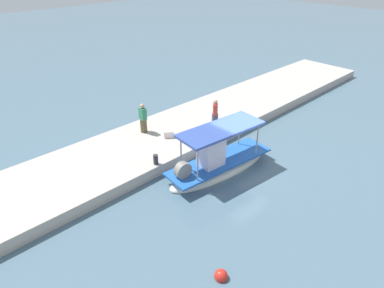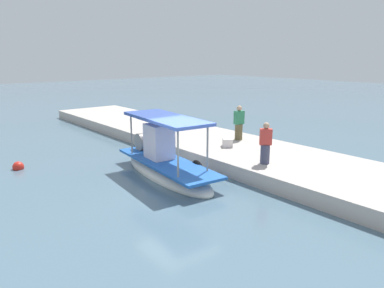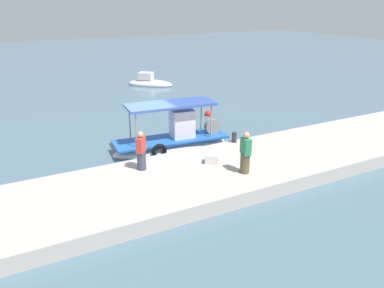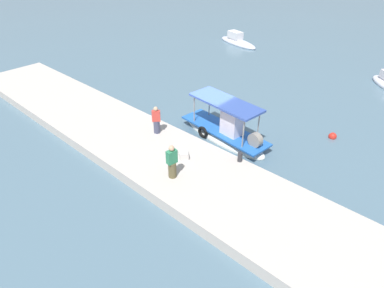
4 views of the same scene
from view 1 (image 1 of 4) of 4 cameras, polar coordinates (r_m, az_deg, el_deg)
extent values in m
plane|color=slate|center=(17.72, 8.39, -3.43)|extent=(120.00, 120.00, 0.00)
cube|color=#BCB2A8|center=(20.24, -1.60, 2.37)|extent=(36.00, 4.87, 0.59)
ellipsoid|color=white|center=(17.09, 4.64, -4.24)|extent=(6.11, 2.26, 0.85)
cube|color=blue|center=(16.83, 4.71, -2.90)|extent=(5.87, 2.23, 0.10)
cube|color=silver|center=(16.12, 3.23, -1.51)|extent=(1.19, 1.01, 1.51)
cylinder|color=gray|center=(14.93, 0.96, -3.65)|extent=(0.07, 0.07, 1.78)
cylinder|color=gray|center=(15.77, -1.87, -1.66)|extent=(0.07, 0.07, 1.78)
cylinder|color=gray|center=(17.23, 10.95, 0.70)|extent=(0.07, 0.07, 1.78)
cylinder|color=gray|center=(17.97, 8.04, 2.24)|extent=(0.07, 0.07, 1.78)
cube|color=#3651A4|center=(15.94, 4.97, 2.52)|extent=(4.47, 2.09, 0.12)
torus|color=black|center=(17.99, 5.00, -1.33)|extent=(0.75, 0.26, 0.74)
cylinder|color=gray|center=(15.41, -1.55, -4.45)|extent=(0.83, 0.43, 0.80)
cylinder|color=brown|center=(19.44, -8.17, 3.14)|extent=(0.43, 0.43, 0.80)
cube|color=#2E7F56|center=(19.13, -8.32, 5.09)|extent=(0.33, 0.52, 0.66)
sphere|color=tan|center=(18.94, -8.43, 6.36)|extent=(0.26, 0.26, 0.26)
cylinder|color=#40435C|center=(20.02, 3.88, 4.13)|extent=(0.51, 0.51, 0.76)
cube|color=#D03D35|center=(19.73, 3.95, 5.95)|extent=(0.51, 0.51, 0.63)
sphere|color=tan|center=(19.55, 3.99, 7.12)|extent=(0.25, 0.25, 0.25)
cylinder|color=#2D2D33|center=(16.46, -6.15, -2.63)|extent=(0.24, 0.24, 0.50)
cube|color=silver|center=(18.86, -3.91, 1.78)|extent=(0.71, 0.69, 0.38)
sphere|color=red|center=(12.27, 4.91, -21.29)|extent=(0.47, 0.47, 0.47)
camera|label=2|loc=(22.61, 42.58, 9.47)|focal=33.64mm
camera|label=3|loc=(31.87, -8.99, 25.05)|focal=36.24mm
camera|label=4|loc=(22.74, -45.73, 23.56)|focal=30.69mm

